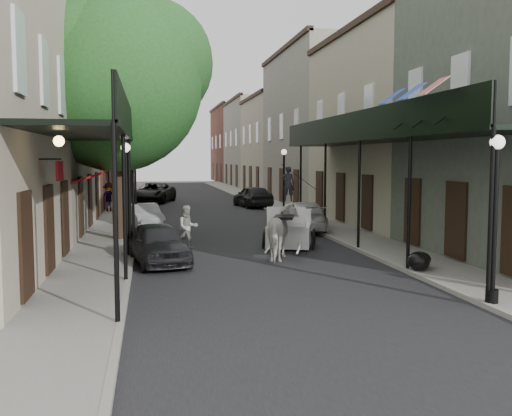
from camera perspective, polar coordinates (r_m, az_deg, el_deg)
name	(u,v)px	position (r m, az deg, el deg)	size (l,w,h in m)	color
ground	(291,295)	(14.07, 3.49, -8.67)	(140.00, 140.00, 0.00)	gray
road	(208,215)	(33.59, -4.83, -0.69)	(8.00, 90.00, 0.01)	black
sidewalk_left	(121,215)	(33.46, -13.38, -0.73)	(2.20, 90.00, 0.12)	gray
sidewalk_right	(291,212)	(34.44, 3.48, -0.45)	(2.20, 90.00, 0.12)	gray
building_row_left	(75,132)	(43.62, -17.65, 7.30)	(5.00, 80.00, 10.50)	#AAA088
building_row_right	(305,133)	(44.92, 4.88, 7.44)	(5.00, 80.00, 10.50)	gray
gallery_left	(106,137)	(20.30, -14.78, 6.89)	(2.20, 18.05, 4.88)	black
gallery_right	(370,139)	(21.82, 11.37, 6.82)	(2.20, 18.05, 4.88)	black
tree_near	(126,78)	(23.66, -12.88, 12.56)	(7.31, 6.80, 9.63)	#382619
tree_far	(134,119)	(37.53, -12.08, 8.73)	(6.45, 6.00, 8.61)	#382619
lamppost_right_near	(495,216)	(13.55, 22.77, -0.78)	(0.32, 0.32, 3.71)	black
lamppost_left	(127,197)	(19.32, -12.82, 1.09)	(0.32, 0.32, 3.71)	black
lamppost_right_far	(284,181)	(32.16, 2.81, 2.72)	(0.32, 0.32, 3.71)	black
horse	(284,232)	(18.76, 2.79, -2.38)	(0.99, 2.17, 1.83)	silver
carriage	(290,215)	(21.56, 3.41, -0.69)	(2.42, 3.04, 3.06)	black
pedestrian_walking	(188,227)	(21.00, -6.85, -1.93)	(0.78, 0.61, 1.61)	#9E9F96
pedestrian_sidewalk_left	(109,197)	(35.71, -14.51, 1.09)	(1.12, 0.64, 1.73)	gray
car_left_near	(158,243)	(18.23, -9.75, -3.49)	(1.54, 3.83, 1.31)	black
car_left_mid	(145,216)	(27.40, -11.08, -0.82)	(1.25, 3.58, 1.18)	#AAA9AF
car_left_far	(153,193)	(43.28, -10.25, 1.51)	(2.49, 5.40, 1.50)	black
car_right_near	(304,216)	(26.19, 4.84, -0.83)	(1.88, 4.63, 1.34)	silver
car_right_far	(253,196)	(38.76, -0.33, 1.19)	(1.76, 4.38, 1.49)	black
trash_bags	(420,260)	(17.22, 16.06, -5.06)	(0.90, 1.05, 0.55)	black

